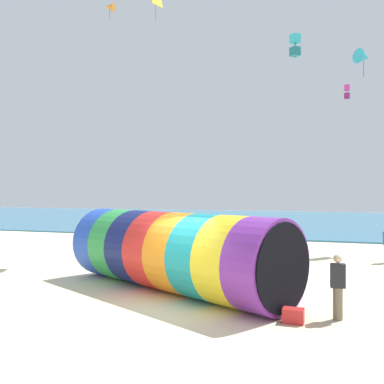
# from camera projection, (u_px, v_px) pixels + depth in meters

# --- Properties ---
(ground_plane) EXTENTS (120.00, 120.00, 0.00)m
(ground_plane) POSITION_uv_depth(u_px,v_px,m) (168.00, 309.00, 11.92)
(ground_plane) COLOR beige
(sea) EXTENTS (120.00, 40.00, 0.10)m
(sea) POSITION_uv_depth(u_px,v_px,m) (291.00, 220.00, 47.67)
(sea) COLOR teal
(sea) RESTS_ON ground
(giant_inflatable_tube) EXTENTS (8.77, 6.23, 2.59)m
(giant_inflatable_tube) POSITION_uv_depth(u_px,v_px,m) (173.00, 252.00, 14.03)
(giant_inflatable_tube) COLOR blue
(giant_inflatable_tube) RESTS_ON ground
(kite_handler) EXTENTS (0.38, 0.26, 1.68)m
(kite_handler) POSITION_uv_depth(u_px,v_px,m) (338.00, 286.00, 10.87)
(kite_handler) COLOR #726651
(kite_handler) RESTS_ON ground
(kite_orange_delta) EXTENTS (0.75, 0.66, 1.12)m
(kite_orange_delta) POSITION_uv_depth(u_px,v_px,m) (110.00, 7.00, 29.54)
(kite_orange_delta) COLOR orange
(kite_cyan_delta) EXTENTS (1.23, 1.23, 1.61)m
(kite_cyan_delta) POSITION_uv_depth(u_px,v_px,m) (364.00, 57.00, 24.61)
(kite_cyan_delta) COLOR #2DB2C6
(kite_magenta_box) EXTENTS (0.37, 0.37, 0.93)m
(kite_magenta_box) POSITION_uv_depth(u_px,v_px,m) (347.00, 92.00, 27.09)
(kite_magenta_box) COLOR #D1339E
(kite_cyan_box) EXTENTS (0.43, 0.43, 0.87)m
(kite_cyan_box) POSITION_uv_depth(u_px,v_px,m) (295.00, 45.00, 16.22)
(kite_cyan_box) COLOR #2DB2C6
(bystander_mid_beach) EXTENTS (0.24, 0.37, 1.62)m
(bystander_mid_beach) POSITION_uv_depth(u_px,v_px,m) (223.00, 238.00, 22.45)
(bystander_mid_beach) COLOR #726651
(bystander_mid_beach) RESTS_ON ground
(bystander_far_left) EXTENTS (0.40, 0.30, 1.59)m
(bystander_far_left) POSITION_uv_depth(u_px,v_px,m) (198.00, 243.00, 20.41)
(bystander_far_left) COLOR #383D56
(bystander_far_left) RESTS_ON ground
(cooler_box) EXTENTS (0.53, 0.37, 0.36)m
(cooler_box) POSITION_uv_depth(u_px,v_px,m) (293.00, 316.00, 10.62)
(cooler_box) COLOR red
(cooler_box) RESTS_ON ground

